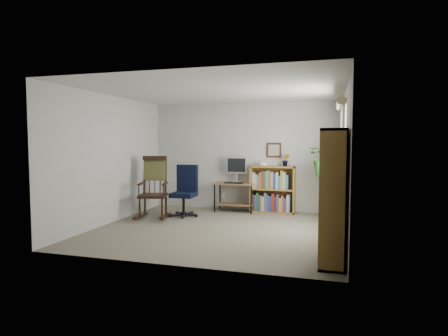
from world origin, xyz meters
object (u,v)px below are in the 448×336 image
(office_chair, at_px, (184,191))
(desk, at_px, (235,197))
(rocking_chair, at_px, (153,187))
(low_bookshelf, at_px, (272,189))
(tall_bookshelf, at_px, (333,197))

(office_chair, bearing_deg, desk, 43.49)
(office_chair, height_order, rocking_chair, rocking_chair)
(desk, bearing_deg, office_chair, -136.81)
(office_chair, relative_size, rocking_chair, 0.85)
(rocking_chair, xyz_separation_m, low_bookshelf, (2.20, 1.28, -0.13))
(low_bookshelf, height_order, tall_bookshelf, tall_bookshelf)
(rocking_chair, relative_size, tall_bookshelf, 0.75)
(desk, distance_m, low_bookshelf, 0.84)
(office_chair, distance_m, low_bookshelf, 1.93)
(rocking_chair, relative_size, low_bookshelf, 1.25)
(low_bookshelf, distance_m, tall_bookshelf, 3.45)
(office_chair, xyz_separation_m, tall_bookshelf, (2.92, -2.26, 0.31))
(low_bookshelf, relative_size, tall_bookshelf, 0.60)
(desk, height_order, rocking_chair, rocking_chair)
(rocking_chair, distance_m, low_bookshelf, 2.55)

